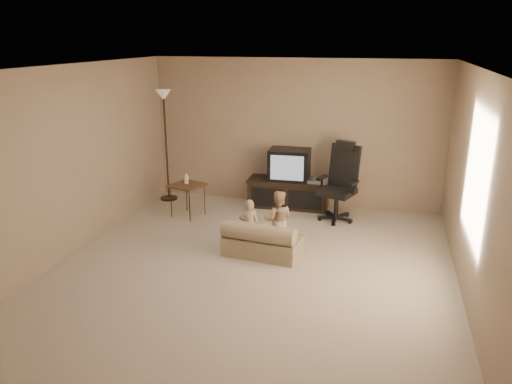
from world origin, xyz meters
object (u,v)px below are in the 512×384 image
child_sofa (262,241)px  office_chair (339,192)px  tv_stand (289,183)px  toddler_left (249,226)px  floor_lamp (165,121)px  toddler_right (278,220)px  side_table (187,185)px

child_sofa → office_chair: bearing=69.9°
tv_stand → toddler_left: size_ratio=1.89×
floor_lamp → toddler_left: bearing=-42.4°
office_chair → toddler_left: office_chair is taller
tv_stand → office_chair: 0.98m
floor_lamp → toddler_left: 2.96m
tv_stand → child_sofa: tv_stand is taller
floor_lamp → child_sofa: 3.21m
office_chair → child_sofa: bearing=-97.5°
office_chair → toddler_right: (-0.69, -1.40, -0.03)m
side_table → child_sofa: (1.56, -1.21, -0.32)m
office_chair → side_table: office_chair is taller
toddler_right → toddler_left: bearing=21.6°
floor_lamp → toddler_left: size_ratio=2.59×
tv_stand → office_chair: size_ratio=1.14×
tv_stand → toddler_right: bearing=-85.3°
tv_stand → side_table: (-1.51, -0.88, 0.10)m
child_sofa → toddler_left: bearing=166.8°
tv_stand → side_table: bearing=-151.4°
office_chair → child_sofa: size_ratio=1.18×
toddler_right → side_table: bearing=-38.0°
toddler_left → toddler_right: (0.35, 0.21, 0.04)m
office_chair → side_table: (-2.40, -0.48, 0.07)m
tv_stand → toddler_left: 2.02m
toddler_right → child_sofa: bearing=51.7°
child_sofa → floor_lamp: bearing=145.7°
side_table → toddler_right: bearing=-28.3°
child_sofa → toddler_right: 0.39m
floor_lamp → child_sofa: size_ratio=1.83×
tv_stand → child_sofa: bearing=-90.4°
tv_stand → side_table: 1.75m
side_table → child_sofa: side_table is taller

